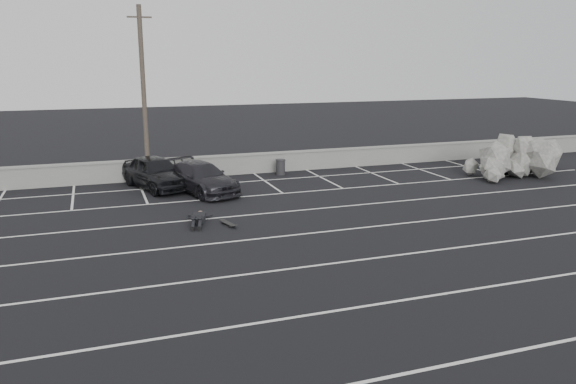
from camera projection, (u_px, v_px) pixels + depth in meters
name	position (u px, v px, depth m)	size (l,w,h in m)	color
ground	(348.00, 262.00, 16.86)	(120.00, 120.00, 0.00)	black
seawall	(235.00, 164.00, 29.60)	(50.00, 0.45, 1.06)	gray
stall_lines	(295.00, 223.00, 20.88)	(36.00, 20.05, 0.01)	silver
car_left	(156.00, 172.00, 26.33)	(1.82, 4.52, 1.54)	black
car_right	(201.00, 178.00, 25.55)	(1.90, 4.67, 1.36)	black
utility_pole	(144.00, 96.00, 26.56)	(1.12, 0.22, 8.38)	#4C4238
trash_bin	(281.00, 167.00, 29.55)	(0.69, 0.69, 0.81)	#28272A
riprap_pile	(518.00, 162.00, 29.63)	(6.38, 4.57, 1.71)	gray
person	(199.00, 214.00, 21.06)	(1.62, 2.67, 0.50)	black
skateboard	(228.00, 224.00, 20.50)	(0.43, 0.86, 0.10)	black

